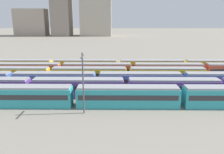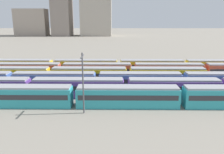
{
  "view_description": "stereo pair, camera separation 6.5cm",
  "coord_description": "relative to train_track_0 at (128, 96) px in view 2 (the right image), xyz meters",
  "views": [
    {
      "loc": [
        26.15,
        -38.42,
        15.38
      ],
      "look_at": [
        25.6,
        13.0,
        2.04
      ],
      "focal_mm": 36.81,
      "sensor_mm": 36.0,
      "label": 1
    },
    {
      "loc": [
        26.21,
        -38.42,
        15.38
      ],
      "look_at": [
        25.6,
        13.0,
        2.04
      ],
      "focal_mm": 36.81,
      "sensor_mm": 36.0,
      "label": 2
    }
  ],
  "objects": [
    {
      "name": "ground_plane",
      "position": [
        -28.51,
        13.0,
        -1.9
      ],
      "size": [
        600.0,
        600.0,
        0.0
      ],
      "primitive_type": "plane",
      "color": "gray"
    },
    {
      "name": "train_track_0",
      "position": [
        0.0,
        0.0,
        0.0
      ],
      "size": [
        93.6,
        3.06,
        3.75
      ],
      "color": "teal",
      "rests_on": "ground_plane"
    },
    {
      "name": "train_track_1",
      "position": [
        18.84,
        5.2,
        0.0
      ],
      "size": [
        112.5,
        3.06,
        3.75
      ],
      "color": "#6B429E",
      "rests_on": "ground_plane"
    },
    {
      "name": "train_track_2",
      "position": [
        -6.14,
        10.4,
        0.0
      ],
      "size": [
        74.7,
        3.06,
        3.75
      ],
      "color": "#4C70BC",
      "rests_on": "ground_plane"
    },
    {
      "name": "train_track_3",
      "position": [
        -8.47,
        15.6,
        -0.0
      ],
      "size": [
        55.8,
        3.06,
        3.75
      ],
      "color": "yellow",
      "rests_on": "ground_plane"
    },
    {
      "name": "train_track_4",
      "position": [
        11.98,
        20.8,
        0.0
      ],
      "size": [
        93.6,
        3.06,
        3.75
      ],
      "color": "#BC4C38",
      "rests_on": "ground_plane"
    },
    {
      "name": "train_track_5",
      "position": [
        17.79,
        26.0,
        0.0
      ],
      "size": [
        112.5,
        3.06,
        3.75
      ],
      "color": "yellow",
      "rests_on": "ground_plane"
    },
    {
      "name": "catenary_pole_2",
      "position": [
        -7.37,
        -3.11,
        3.7
      ],
      "size": [
        0.24,
        3.2,
        10.11
      ],
      "color": "#4C4C51",
      "rests_on": "ground_plane"
    },
    {
      "name": "distant_building_0",
      "position": [
        -74.99,
        166.28,
        9.47
      ],
      "size": [
        27.04,
        13.83,
        22.75
      ],
      "primitive_type": "cube",
      "color": "#A89989",
      "rests_on": "ground_plane"
    },
    {
      "name": "distant_building_1",
      "position": [
        -47.88,
        166.28,
        24.88
      ],
      "size": [
        15.34,
        21.96,
        53.58
      ],
      "primitive_type": "cube",
      "color": "gray",
      "rests_on": "ground_plane"
    },
    {
      "name": "distant_building_2",
      "position": [
        -18.36,
        166.28,
        19.61
      ],
      "size": [
        26.17,
        19.25,
        43.02
      ],
      "primitive_type": "cube",
      "color": "#B2A899",
      "rests_on": "ground_plane"
    }
  ]
}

